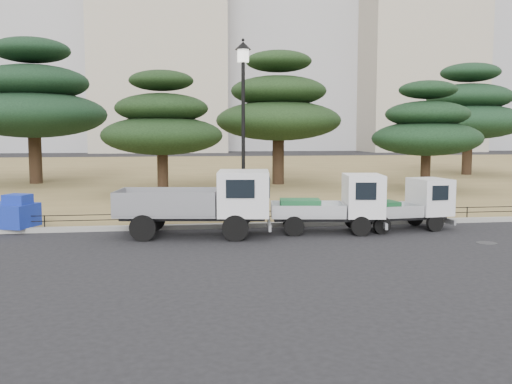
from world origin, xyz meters
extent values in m
plane|color=black|center=(0.00, 0.00, 0.00)|extent=(220.00, 220.00, 0.00)
cube|color=olive|center=(0.00, 30.60, 0.07)|extent=(120.00, 56.00, 0.15)
cube|color=gray|center=(0.00, 2.60, 0.08)|extent=(120.00, 0.25, 0.16)
cylinder|color=black|center=(-0.90, 0.16, 0.41)|extent=(0.83, 0.27, 0.81)
cylinder|color=black|center=(-0.65, 1.91, 0.41)|extent=(0.83, 0.27, 0.81)
cylinder|color=black|center=(-3.67, 0.55, 0.41)|extent=(0.83, 0.27, 0.81)
cylinder|color=black|center=(-3.43, 2.30, 0.41)|extent=(0.83, 0.27, 0.81)
cube|color=#2D2D30|center=(-2.12, 1.22, 0.62)|extent=(4.62, 1.59, 0.14)
cube|color=slate|center=(-2.93, 1.34, 1.09)|extent=(3.36, 2.20, 0.79)
cube|color=silver|center=(-0.54, 1.00, 1.38)|extent=(1.83, 2.13, 1.39)
cylinder|color=black|center=(3.16, 0.46, 0.32)|extent=(0.66, 0.26, 0.64)
cylinder|color=black|center=(3.36, 1.86, 0.32)|extent=(0.66, 0.26, 0.64)
cylinder|color=black|center=(1.05, 0.77, 0.32)|extent=(0.66, 0.26, 0.64)
cylinder|color=black|center=(1.26, 2.17, 0.32)|extent=(0.66, 0.26, 0.64)
cube|color=#2D2D30|center=(2.24, 1.31, 0.47)|extent=(3.52, 1.28, 0.15)
cube|color=#AFB1B6|center=(1.62, 1.40, 0.76)|extent=(2.56, 1.78, 0.43)
cube|color=silver|center=(3.44, 1.14, 1.23)|extent=(1.41, 1.73, 1.37)
cube|color=#1B6033|center=(1.39, 1.44, 0.86)|extent=(1.43, 1.13, 0.47)
cylinder|color=black|center=(5.87, 0.92, 0.29)|extent=(0.59, 0.22, 0.58)
cylinder|color=black|center=(5.73, 2.18, 0.29)|extent=(0.59, 0.22, 0.58)
cylinder|color=black|center=(3.94, 0.71, 0.29)|extent=(0.59, 0.22, 0.58)
cylinder|color=black|center=(3.81, 1.97, 0.29)|extent=(0.59, 0.22, 0.58)
cube|color=#2D2D30|center=(4.87, 1.45, 0.42)|extent=(3.18, 1.05, 0.14)
cube|color=#B5B8BD|center=(4.30, 1.39, 0.69)|extent=(2.28, 1.54, 0.39)
cube|color=silver|center=(5.96, 1.57, 1.10)|extent=(1.23, 1.54, 1.23)
cube|color=#175129|center=(4.09, 1.36, 0.78)|extent=(1.27, 0.98, 0.42)
cylinder|color=black|center=(-0.32, 2.90, 0.24)|extent=(0.47, 0.47, 0.17)
cylinder|color=black|center=(-0.32, 2.90, 3.00)|extent=(0.13, 0.13, 5.35)
cylinder|color=white|center=(-0.32, 2.90, 5.89)|extent=(0.43, 0.43, 0.43)
cone|color=black|center=(-0.32, 2.90, 6.23)|extent=(0.56, 0.56, 0.27)
cylinder|color=black|center=(0.00, 2.75, 0.35)|extent=(38.00, 0.03, 0.03)
cylinder|color=black|center=(0.00, 2.75, 0.53)|extent=(38.00, 0.03, 0.03)
cylinder|color=black|center=(0.00, 2.75, 0.35)|extent=(0.04, 0.04, 0.40)
cube|color=#162EAA|center=(-8.19, 3.05, 0.53)|extent=(1.98, 1.73, 0.77)
cube|color=#162EAA|center=(-7.86, 2.88, 1.08)|extent=(0.96, 0.90, 0.33)
cylinder|color=#2D2D30|center=(6.50, -1.20, 0.01)|extent=(0.60, 0.60, 0.01)
cylinder|color=black|center=(-11.17, 19.93, 1.87)|extent=(0.77, 0.77, 3.44)
ellipsoid|color=black|center=(-11.17, 19.93, 4.37)|extent=(8.83, 8.83, 2.83)
ellipsoid|color=black|center=(-11.17, 19.93, 6.30)|extent=(6.75, 6.75, 2.16)
ellipsoid|color=black|center=(-11.17, 19.93, 8.24)|extent=(4.66, 4.66, 1.49)
cylinder|color=black|center=(-3.28, 12.46, 1.37)|extent=(0.55, 0.55, 2.43)
ellipsoid|color=black|center=(-3.28, 12.46, 3.13)|extent=(6.13, 6.13, 1.96)
ellipsoid|color=black|center=(-3.28, 12.46, 4.50)|extent=(4.68, 4.68, 1.50)
ellipsoid|color=black|center=(-3.28, 12.46, 5.87)|extent=(3.23, 3.23, 1.03)
cylinder|color=black|center=(3.59, 17.40, 1.72)|extent=(0.71, 0.71, 3.14)
ellipsoid|color=black|center=(3.59, 17.40, 3.99)|extent=(7.55, 7.55, 2.42)
ellipsoid|color=black|center=(3.59, 17.40, 5.76)|extent=(5.77, 5.77, 1.85)
ellipsoid|color=black|center=(3.59, 17.40, 7.52)|extent=(3.98, 3.98, 1.27)
cylinder|color=black|center=(10.76, 12.35, 1.30)|extent=(0.52, 0.52, 2.30)
ellipsoid|color=black|center=(10.76, 12.35, 2.97)|extent=(5.83, 5.83, 1.87)
ellipsoid|color=black|center=(10.76, 12.35, 4.26)|extent=(4.46, 4.46, 1.43)
ellipsoid|color=black|center=(10.76, 12.35, 5.55)|extent=(3.08, 3.08, 0.98)
cylinder|color=black|center=(19.03, 23.19, 1.75)|extent=(0.72, 0.72, 3.21)
ellipsoid|color=black|center=(19.03, 23.19, 4.08)|extent=(8.19, 8.19, 2.62)
ellipsoid|color=black|center=(19.03, 23.19, 5.88)|extent=(6.25, 6.25, 2.00)
ellipsoid|color=black|center=(19.03, 23.19, 7.68)|extent=(4.32, 4.32, 1.38)
cube|color=#AAA08C|center=(40.00, 82.00, 24.00)|extent=(20.00, 18.00, 48.00)
camera|label=1|loc=(-2.71, -16.78, 3.28)|focal=40.00mm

